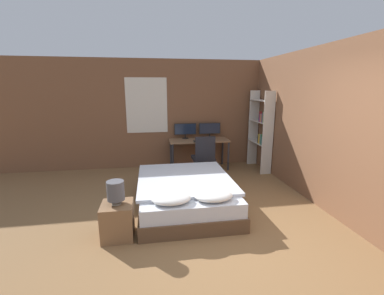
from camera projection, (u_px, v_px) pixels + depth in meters
The scene contains 13 objects.
ground_plane at pixel (241, 253), 3.20m from camera, with size 20.00×20.00×0.00m, color brown.
wall_back at pixel (191, 114), 6.61m from camera, with size 12.00×0.08×2.70m.
wall_side_right at pixel (311, 125), 4.62m from camera, with size 0.06×12.00×2.70m.
bed at pixel (186, 193), 4.39m from camera, with size 1.58×2.03×0.57m.
nightstand at pixel (118, 221), 3.49m from camera, with size 0.42×0.43×0.49m.
bedside_lamp at pixel (116, 191), 3.39m from camera, with size 0.23×0.23×0.32m.
desk at pixel (199, 143), 6.42m from camera, with size 1.48×0.63×0.75m.
monitor_left at pixel (185, 130), 6.50m from camera, with size 0.56×0.16×0.39m.
monitor_right at pixel (210, 129), 6.60m from camera, with size 0.56×0.16×0.39m.
keyboard at pixel (201, 141), 6.19m from camera, with size 0.35×0.13×0.02m.
computer_mouse at pixel (211, 140), 6.23m from camera, with size 0.07×0.05×0.04m.
office_chair at pixel (204, 161), 5.81m from camera, with size 0.52×0.52×0.98m.
bookshelf at pixel (262, 128), 6.20m from camera, with size 0.26×0.88×1.95m.
Camera 1 is at (-1.06, -2.68, 2.00)m, focal length 24.00 mm.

